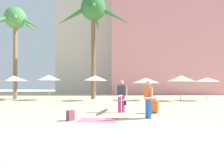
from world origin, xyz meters
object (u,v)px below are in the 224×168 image
object	(u,v)px
backpack	(70,116)
person_mid_center	(149,98)
person_near_left	(121,95)
palm_tree_left	(15,23)
cafe_umbrella_0	(146,80)
cafe_umbrella_2	(95,78)
cafe_umbrella_4	(14,78)
palm_tree_far_left	(94,13)
person_far_right	(155,107)
beach_towel	(98,120)
cafe_umbrella_3	(49,78)
cafe_umbrella_5	(181,78)
cafe_umbrella_1	(207,80)

from	to	relation	value
backpack	person_mid_center	size ratio (longest dim) A/B	0.16
person_mid_center	person_near_left	bearing A→B (deg)	94.53
palm_tree_left	person_mid_center	world-z (taller)	palm_tree_left
backpack	person_mid_center	world-z (taller)	person_mid_center
cafe_umbrella_0	person_mid_center	xyz separation A→B (m)	(-0.99, -10.93, -0.98)
cafe_umbrella_2	cafe_umbrella_4	world-z (taller)	cafe_umbrella_2
palm_tree_left	person_mid_center	distance (m)	18.30
palm_tree_far_left	person_far_right	bearing A→B (deg)	-65.88
cafe_umbrella_0	backpack	size ratio (longest dim) A/B	6.40
cafe_umbrella_2	beach_towel	world-z (taller)	cafe_umbrella_2
cafe_umbrella_2	person_near_left	size ratio (longest dim) A/B	0.78
palm_tree_far_left	cafe_umbrella_2	bearing A→B (deg)	-77.99
cafe_umbrella_3	person_near_left	distance (m)	10.77
cafe_umbrella_0	cafe_umbrella_5	world-z (taller)	cafe_umbrella_5
cafe_umbrella_2	person_far_right	size ratio (longest dim) A/B	2.39
cafe_umbrella_5	beach_towel	xyz separation A→B (m)	(-6.21, -10.83, -2.03)
cafe_umbrella_1	person_far_right	xyz separation A→B (m)	(-6.02, -8.96, -1.61)
cafe_umbrella_2	cafe_umbrella_3	bearing A→B (deg)	177.63
cafe_umbrella_5	palm_tree_left	bearing A→B (deg)	174.70
beach_towel	person_far_right	world-z (taller)	person_far_right
palm_tree_far_left	beach_towel	size ratio (longest dim) A/B	6.64
cafe_umbrella_3	cafe_umbrella_5	xyz separation A→B (m)	(12.17, 0.00, -0.09)
cafe_umbrella_1	cafe_umbrella_4	distance (m)	17.82
backpack	cafe_umbrella_0	bearing A→B (deg)	-75.39
beach_towel	person_near_left	distance (m)	2.94
palm_tree_far_left	person_far_right	xyz separation A→B (m)	(4.74, -10.57, -8.56)
palm_tree_left	cafe_umbrella_0	xyz separation A→B (m)	(13.11, -0.90, -5.93)
beach_towel	palm_tree_far_left	bearing A→B (deg)	99.02
cafe_umbrella_4	person_mid_center	bearing A→B (deg)	-41.30
cafe_umbrella_5	person_mid_center	world-z (taller)	cafe_umbrella_5
cafe_umbrella_5	person_far_right	size ratio (longest dim) A/B	2.57
cafe_umbrella_5	cafe_umbrella_4	bearing A→B (deg)	-178.23
cafe_umbrella_0	person_far_right	bearing A→B (deg)	-92.68
cafe_umbrella_3	cafe_umbrella_5	size ratio (longest dim) A/B	0.96
cafe_umbrella_2	person_near_left	distance (m)	8.47
cafe_umbrella_0	cafe_umbrella_2	distance (m)	4.75
cafe_umbrella_4	backpack	xyz separation A→B (m)	(8.01, -10.52, -1.84)
backpack	person_mid_center	xyz separation A→B (m)	(3.21, 0.67, 0.69)
cafe_umbrella_2	person_near_left	world-z (taller)	cafe_umbrella_2
cafe_umbrella_1	person_mid_center	size ratio (longest dim) A/B	0.85
person_mid_center	person_far_right	distance (m)	2.02
person_near_left	cafe_umbrella_2	bearing A→B (deg)	21.90
cafe_umbrella_2	cafe_umbrella_5	bearing A→B (deg)	1.36
cafe_umbrella_3	backpack	distance (m)	12.18
cafe_umbrella_0	backpack	xyz separation A→B (m)	(-4.19, -11.60, -1.66)
cafe_umbrella_1	beach_towel	size ratio (longest dim) A/B	1.40
cafe_umbrella_1	person_near_left	bearing A→B (deg)	-131.80
person_far_right	cafe_umbrella_5	bearing A→B (deg)	3.50
cafe_umbrella_3	cafe_umbrella_2	bearing A→B (deg)	-2.37
cafe_umbrella_0	palm_tree_left	bearing A→B (deg)	176.06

